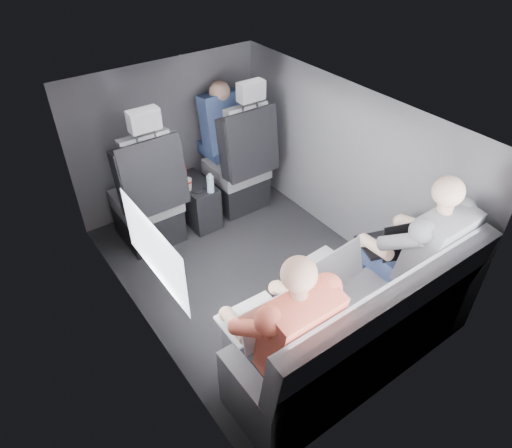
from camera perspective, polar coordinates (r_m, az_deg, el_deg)
floor at (r=3.66m, az=-0.30°, el=-6.20°), size 2.60×2.60×0.00m
ceiling at (r=2.89m, az=-0.39°, el=13.51°), size 2.60×2.60×0.00m
panel_left at (r=2.91m, az=-14.96°, el=-3.55°), size 0.02×2.60×1.35m
panel_right at (r=3.74m, az=11.06°, el=7.08°), size 0.02×2.60×1.35m
panel_front at (r=4.21m, az=-10.85°, el=10.74°), size 1.80×0.02×1.35m
panel_back at (r=2.55m, az=17.23°, el=-11.39°), size 1.80×0.02×1.35m
side_window at (r=2.55m, az=-12.67°, el=-3.21°), size 0.02×0.75×0.42m
seatbelt at (r=3.86m, az=-0.68°, el=10.93°), size 0.35×0.11×0.59m
front_seat_left at (r=3.83m, az=-13.23°, el=2.67°), size 0.52×0.58×1.26m
front_seat_right at (r=4.17m, az=-1.99°, el=6.86°), size 0.52×0.58×1.26m
center_console at (r=4.12m, az=-7.44°, el=2.78°), size 0.24×0.48×0.41m
rear_bench at (r=2.91m, az=12.27°, el=-13.45°), size 1.60×0.57×0.92m
soda_cup at (r=3.89m, az=-8.55°, el=4.97°), size 0.08×0.08×0.23m
water_bottle at (r=3.83m, az=-5.73°, el=5.03°), size 0.06×0.06×0.17m
laptop_white at (r=2.49m, az=0.37°, el=-11.83°), size 0.36×0.33×0.26m
laptop_silver at (r=2.81m, az=8.87°, el=-5.42°), size 0.38×0.34×0.26m
laptop_black at (r=3.09m, az=16.89°, el=-2.20°), size 0.41×0.42×0.25m
passenger_rear_left at (r=2.47m, az=3.14°, el=-13.21°), size 0.48×0.61×1.20m
passenger_rear_right at (r=3.06m, az=19.12°, el=-3.25°), size 0.51×0.63×1.23m
passenger_front_right at (r=4.19m, az=-4.36°, el=12.22°), size 0.37×0.37×0.71m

